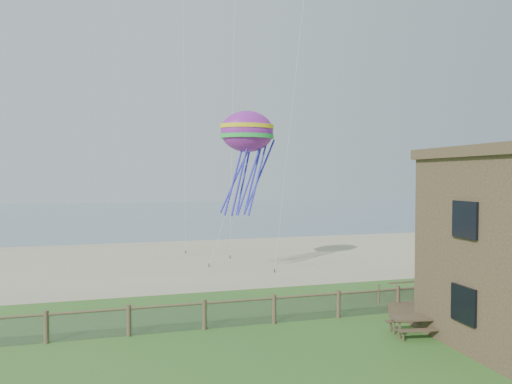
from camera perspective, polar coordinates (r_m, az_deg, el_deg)
The scene contains 5 objects.
sand_beach at distance 35.52m, azimuth -5.50°, elevation -8.26°, with size 72.00×20.00×0.02m, color tan.
ocean at distance 78.94m, azimuth -10.78°, elevation -2.63°, with size 160.00×68.00×0.02m, color slate.
chainlink_fence at distance 20.19m, azimuth 2.26°, elevation -14.62°, with size 36.20×0.20×1.25m, color #4B382A, non-canonical shape.
picnic_table at distance 19.82m, azimuth 19.19°, elevation -15.51°, with size 1.87×1.41×0.79m, color brown, non-canonical shape.
octopus_kite at distance 29.14m, azimuth -1.11°, elevation 3.96°, with size 3.48×2.46×7.17m, color red, non-canonical shape.
Camera 1 is at (-5.75, -12.48, 6.32)m, focal length 32.00 mm.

